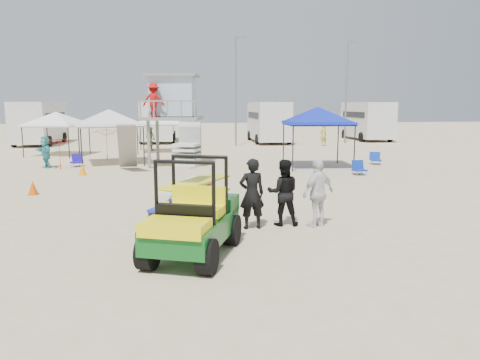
{
  "coord_description": "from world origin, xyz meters",
  "views": [
    {
      "loc": [
        -0.79,
        -8.0,
        3.1
      ],
      "look_at": [
        0.5,
        3.0,
        1.3
      ],
      "focal_mm": 35.0,
      "sensor_mm": 36.0,
      "label": 1
    }
  ],
  "objects": [
    {
      "name": "ground",
      "position": [
        0.0,
        0.0,
        0.0
      ],
      "size": [
        140.0,
        140.0,
        0.0
      ],
      "primitive_type": "plane",
      "color": "beige",
      "rests_on": "ground"
    },
    {
      "name": "rv_mid_left",
      "position": [
        -3.0,
        31.49,
        1.8
      ],
      "size": [
        2.65,
        6.5,
        3.25
      ],
      "color": "silver",
      "rests_on": "ground"
    },
    {
      "name": "man_left",
      "position": [
        0.84,
        3.33,
        0.89
      ],
      "size": [
        0.69,
        0.5,
        1.78
      ],
      "primitive_type": "imported",
      "rotation": [
        0.0,
        0.0,
        3.25
      ],
      "color": "black",
      "rests_on": "ground"
    },
    {
      "name": "man_right",
      "position": [
        2.54,
        3.33,
        0.88
      ],
      "size": [
        1.1,
        0.89,
        1.75
      ],
      "primitive_type": "imported",
      "rotation": [
        0.0,
        0.0,
        3.68
      ],
      "color": "white",
      "rests_on": "ground"
    },
    {
      "name": "rv_mid_right",
      "position": [
        6.0,
        29.99,
        1.8
      ],
      "size": [
        2.64,
        7.0,
        3.25
      ],
      "color": "silver",
      "rests_on": "ground"
    },
    {
      "name": "canopy_white_a",
      "position": [
        -4.69,
        17.04,
        2.69
      ],
      "size": [
        3.83,
        3.83,
        3.24
      ],
      "color": "black",
      "rests_on": "ground"
    },
    {
      "name": "surf_trailer",
      "position": [
        -0.68,
        3.63,
        0.96
      ],
      "size": [
        2.05,
        2.81,
        2.35
      ],
      "color": "black",
      "rests_on": "ground"
    },
    {
      "name": "umbrella_a",
      "position": [
        -6.75,
        15.01,
        0.78
      ],
      "size": [
        1.84,
        1.87,
        1.56
      ],
      "primitive_type": "imported",
      "rotation": [
        0.0,
        0.0,
        -0.09
      ],
      "color": "red",
      "rests_on": "ground"
    },
    {
      "name": "beach_chair_c",
      "position": [
        9.04,
        15.19,
        0.31
      ],
      "size": [
        0.7,
        0.77,
        0.64
      ],
      "color": "#0E379D",
      "rests_on": "ground"
    },
    {
      "name": "beach_chair_a",
      "position": [
        -6.21,
        16.14,
        0.31
      ],
      "size": [
        0.73,
        0.82,
        0.64
      ],
      "color": "#2110B3",
      "rests_on": "ground"
    },
    {
      "name": "canopy_blue",
      "position": [
        5.68,
        14.49,
        2.83
      ],
      "size": [
        3.23,
        3.23,
        3.38
      ],
      "color": "black",
      "rests_on": "ground"
    },
    {
      "name": "rv_far_right",
      "position": [
        15.0,
        31.49,
        1.8
      ],
      "size": [
        2.64,
        6.6,
        3.25
      ],
      "color": "silver",
      "rests_on": "ground"
    },
    {
      "name": "distant_beachgoers",
      "position": [
        -3.1,
        20.38,
        0.79
      ],
      "size": [
        18.08,
        11.33,
        1.64
      ],
      "color": "teal",
      "rests_on": "ground"
    },
    {
      "name": "umbrella_b",
      "position": [
        -5.11,
        18.7,
        0.9
      ],
      "size": [
        2.73,
        2.74,
        1.8
      ],
      "primitive_type": "imported",
      "rotation": [
        0.0,
        0.0,
        0.56
      ],
      "color": "#F9A416",
      "rests_on": "ground"
    },
    {
      "name": "beach_chair_b",
      "position": [
        6.84,
        11.79,
        0.31
      ],
      "size": [
        0.61,
        0.65,
        0.64
      ],
      "color": "#0E2E99",
      "rests_on": "ground"
    },
    {
      "name": "canopy_white_b",
      "position": [
        -8.53,
        21.6,
        2.5
      ],
      "size": [
        3.57,
        3.57,
        3.05
      ],
      "color": "black",
      "rests_on": "ground"
    },
    {
      "name": "lifeguard_tower",
      "position": [
        -1.47,
        15.99,
        3.32
      ],
      "size": [
        3.17,
        3.17,
        4.45
      ],
      "color": "gray",
      "rests_on": "ground"
    },
    {
      "name": "utility_cart",
      "position": [
        -0.69,
        1.3,
        0.94
      ],
      "size": [
        2.12,
        2.93,
        2.01
      ],
      "color": "#0D5419",
      "rests_on": "ground"
    },
    {
      "name": "cone_far",
      "position": [
        -5.31,
        13.05,
        0.25
      ],
      "size": [
        0.34,
        0.34,
        0.5
      ],
      "primitive_type": "cone",
      "color": "orange",
      "rests_on": "ground"
    },
    {
      "name": "cone_near",
      "position": [
        -6.05,
        8.61,
        0.25
      ],
      "size": [
        0.34,
        0.34,
        0.5
      ],
      "primitive_type": "cone",
      "color": "#D85006",
      "rests_on": "ground"
    },
    {
      "name": "rv_far_left",
      "position": [
        -12.0,
        29.99,
        1.8
      ],
      "size": [
        2.64,
        6.8,
        3.25
      ],
      "color": "silver",
      "rests_on": "ground"
    },
    {
      "name": "canopy_white_c",
      "position": [
        -2.43,
        22.96,
        2.51
      ],
      "size": [
        2.89,
        2.89,
        3.05
      ],
      "color": "black",
      "rests_on": "ground"
    },
    {
      "name": "light_pole_left",
      "position": [
        3.0,
        27.0,
        4.0
      ],
      "size": [
        0.14,
        0.14,
        8.0
      ],
      "primitive_type": "cylinder",
      "color": "slate",
      "rests_on": "ground"
    },
    {
      "name": "light_pole_right",
      "position": [
        12.0,
        28.5,
        4.0
      ],
      "size": [
        0.14,
        0.14,
        8.0
      ],
      "primitive_type": "cylinder",
      "color": "slate",
      "rests_on": "ground"
    },
    {
      "name": "man_mid",
      "position": [
        1.69,
        3.58,
        0.86
      ],
      "size": [
        0.9,
        0.74,
        1.71
      ],
      "primitive_type": "imported",
      "rotation": [
        0.0,
        0.0,
        3.03
      ],
      "color": "black",
      "rests_on": "ground"
    }
  ]
}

